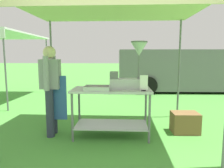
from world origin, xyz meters
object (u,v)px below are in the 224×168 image
Objects in this scene: donut_tray at (97,89)px; vendor at (51,86)px; donut_fryer at (130,70)px; van_grey at (187,70)px; stall_canopy at (112,10)px; supply_crate at (185,122)px; menu_sign at (144,84)px; donut_cart at (111,102)px.

vendor reaches higher than donut_tray.
donut_fryer is 5.85m from van_grey.
van_grey is at bearing 60.78° from stall_canopy.
van_grey reaches higher than supply_crate.
stall_canopy reaches higher than menu_sign.
vendor is at bearing 169.26° from donut_tray.
donut_fryer reaches higher than menu_sign.
donut_tray is at bearing -147.29° from donut_cart.
donut_tray is 0.78m from menu_sign.
menu_sign is (0.22, -0.22, -0.21)m from donut_fryer.
donut_fryer is at bearing 5.65° from donut_cart.
donut_cart is 0.24× the size of van_grey.
supply_crate is at bearing 14.31° from donut_tray.
stall_canopy is 0.55× the size of van_grey.
menu_sign is at bearing -27.97° from stall_canopy.
menu_sign is at bearing -151.45° from supply_crate.
stall_canopy is 6.43× the size of supply_crate.
donut_fryer is 0.38m from menu_sign.
donut_tray is (-0.23, -0.25, -1.34)m from stall_canopy.
donut_cart reaches higher than supply_crate.
vendor is 6.60m from van_grey.
donut_fryer is (0.55, 0.18, 0.30)m from donut_tray.
menu_sign reaches higher than donut_tray.
van_grey is (2.57, 5.24, -0.31)m from donut_fryer.
vendor is (-1.63, 0.20, -0.07)m from menu_sign.
menu_sign is 5.95m from van_grey.
donut_fryer is 0.51× the size of vendor.
stall_canopy is 3.89× the size of donut_fryer.
stall_canopy is at bearing -173.20° from supply_crate.
donut_cart is at bearing 160.60° from menu_sign.
van_grey is at bearing 52.89° from vendor.
van_grey is at bearing 66.73° from menu_sign.
donut_tray is 1.65× the size of menu_sign.
menu_sign reaches higher than donut_cart.
vendor is at bearing -127.11° from van_grey.
vendor is (-1.08, 0.01, 0.28)m from donut_cart.
supply_crate is at bearing 28.55° from menu_sign.
donut_cart is 0.68m from menu_sign.
vendor is 0.28× the size of van_grey.
van_grey is at bearing 63.85° from donut_fryer.
stall_canopy is at bearing 4.46° from vendor.
stall_canopy reaches higher than supply_crate.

